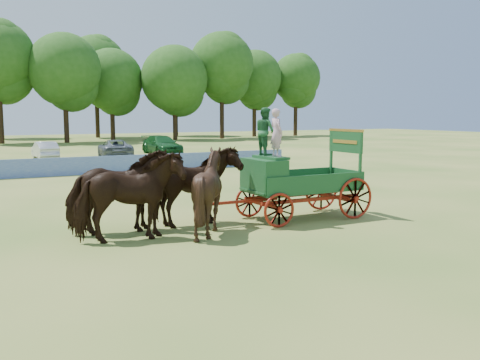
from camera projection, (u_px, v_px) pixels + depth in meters
name	position (u px, v px, depth m)	size (l,w,h in m)	color
ground	(261.00, 234.00, 15.72)	(160.00, 160.00, 0.00)	#A6994B
horse_lead_left	(129.00, 197.00, 14.68)	(1.35, 2.96, 2.50)	black
horse_lead_right	(119.00, 192.00, 15.64)	(1.35, 2.96, 2.50)	black
horse_wheel_left	(209.00, 191.00, 15.78)	(2.02, 2.27, 2.50)	black
horse_wheel_right	(194.00, 187.00, 16.75)	(1.35, 2.96, 2.50)	black
farm_dray	(283.00, 171.00, 17.61)	(5.99, 2.00, 3.73)	#AA2011
sponsor_banner	(91.00, 165.00, 31.00)	(26.00, 0.08, 1.05)	#1F42A8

